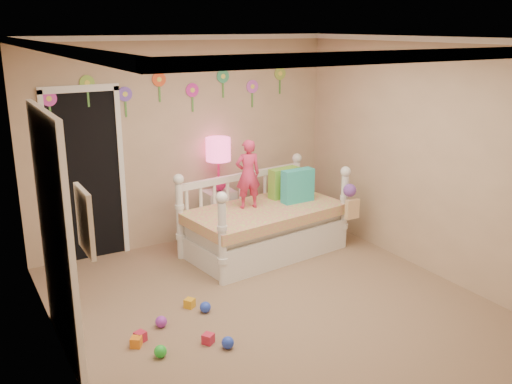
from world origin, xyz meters
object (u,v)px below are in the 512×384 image
child (248,174)px  table_lamp (218,156)px  daybed (264,212)px  nightstand (219,214)px

child → table_lamp: bearing=-71.3°
daybed → table_lamp: size_ratio=2.78×
nightstand → table_lamp: 0.79m
table_lamp → daybed: bearing=-70.1°
daybed → nightstand: bearing=102.5°
child → nightstand: bearing=-71.3°
nightstand → table_lamp: table_lamp is taller
daybed → child: child is taller
daybed → nightstand: 0.79m
daybed → nightstand: (-0.26, 0.72, -0.20)m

